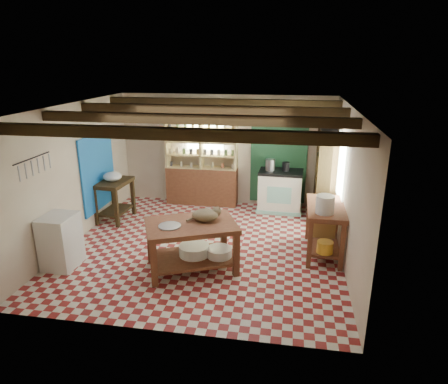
% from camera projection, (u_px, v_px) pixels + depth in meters
% --- Properties ---
extents(floor, '(5.00, 5.00, 0.02)m').
position_uv_depth(floor, '(204.00, 247.00, 7.53)').
color(floor, maroon).
rests_on(floor, ground).
extents(ceiling, '(5.00, 5.00, 0.02)m').
position_uv_depth(ceiling, '(202.00, 107.00, 6.70)').
color(ceiling, '#45454A').
rests_on(ceiling, wall_back).
extents(wall_back, '(5.00, 0.04, 2.60)m').
position_uv_depth(wall_back, '(226.00, 150.00, 9.45)').
color(wall_back, beige).
rests_on(wall_back, floor).
extents(wall_front, '(5.00, 0.04, 2.60)m').
position_uv_depth(wall_front, '(158.00, 240.00, 4.78)').
color(wall_front, beige).
rests_on(wall_front, floor).
extents(wall_left, '(0.04, 5.00, 2.60)m').
position_uv_depth(wall_left, '(73.00, 174.00, 7.51)').
color(wall_left, beige).
rests_on(wall_left, floor).
extents(wall_right, '(0.04, 5.00, 2.60)m').
position_uv_depth(wall_right, '(348.00, 188.00, 6.72)').
color(wall_right, beige).
rests_on(wall_right, floor).
extents(ceiling_beams, '(5.00, 3.80, 0.15)m').
position_uv_depth(ceiling_beams, '(202.00, 114.00, 6.74)').
color(ceiling_beams, '#382813').
rests_on(ceiling_beams, ceiling).
extents(blue_wall_patch, '(0.04, 1.40, 1.60)m').
position_uv_depth(blue_wall_patch, '(98.00, 172.00, 8.41)').
color(blue_wall_patch, blue).
rests_on(blue_wall_patch, wall_left).
extents(green_wall_patch, '(1.30, 0.04, 2.30)m').
position_uv_depth(green_wall_patch, '(279.00, 155.00, 9.24)').
color(green_wall_patch, '#1E4C2D').
rests_on(green_wall_patch, wall_back).
extents(window_back, '(0.90, 0.02, 0.80)m').
position_uv_depth(window_back, '(205.00, 133.00, 9.38)').
color(window_back, silver).
rests_on(window_back, wall_back).
extents(window_right, '(0.02, 1.30, 1.20)m').
position_uv_depth(window_right, '(341.00, 167.00, 7.62)').
color(window_right, silver).
rests_on(window_right, wall_right).
extents(utensil_rail, '(0.06, 0.90, 0.28)m').
position_uv_depth(utensil_rail, '(33.00, 166.00, 6.23)').
color(utensil_rail, black).
rests_on(utensil_rail, wall_left).
extents(pot_rack, '(0.86, 0.12, 0.36)m').
position_uv_depth(pot_rack, '(280.00, 117.00, 8.55)').
color(pot_rack, black).
rests_on(pot_rack, ceiling).
extents(shelving_unit, '(1.70, 0.34, 2.20)m').
position_uv_depth(shelving_unit, '(202.00, 160.00, 9.42)').
color(shelving_unit, '#D1B778').
rests_on(shelving_unit, floor).
extents(tall_rack, '(0.40, 0.86, 2.00)m').
position_uv_depth(tall_rack, '(325.00, 175.00, 8.53)').
color(tall_rack, '#382813').
rests_on(tall_rack, floor).
extents(work_table, '(1.72, 1.47, 0.82)m').
position_uv_depth(work_table, '(192.00, 246.00, 6.62)').
color(work_table, brown).
rests_on(work_table, floor).
extents(stove, '(1.01, 0.70, 0.96)m').
position_uv_depth(stove, '(280.00, 191.00, 9.17)').
color(stove, silver).
rests_on(stove, floor).
extents(prep_table, '(0.67, 0.92, 0.89)m').
position_uv_depth(prep_table, '(115.00, 200.00, 8.67)').
color(prep_table, '#382813').
rests_on(prep_table, floor).
extents(white_cabinet, '(0.52, 0.62, 0.91)m').
position_uv_depth(white_cabinet, '(61.00, 241.00, 6.70)').
color(white_cabinet, silver).
rests_on(white_cabinet, floor).
extents(right_counter, '(0.66, 1.29, 0.92)m').
position_uv_depth(right_counter, '(324.00, 230.00, 7.12)').
color(right_counter, brown).
rests_on(right_counter, floor).
extents(cat, '(0.55, 0.52, 0.20)m').
position_uv_depth(cat, '(205.00, 215.00, 6.57)').
color(cat, olive).
rests_on(cat, work_table).
extents(steel_tray, '(0.48, 0.48, 0.02)m').
position_uv_depth(steel_tray, '(170.00, 226.00, 6.36)').
color(steel_tray, '#A1A1A8').
rests_on(steel_tray, work_table).
extents(basin_large, '(0.67, 0.67, 0.18)m').
position_uv_depth(basin_large, '(194.00, 250.00, 6.71)').
color(basin_large, silver).
rests_on(basin_large, work_table).
extents(basin_small, '(0.56, 0.56, 0.15)m').
position_uv_depth(basin_small, '(219.00, 252.00, 6.67)').
color(basin_small, silver).
rests_on(basin_small, work_table).
extents(kettle_left, '(0.23, 0.23, 0.25)m').
position_uv_depth(kettle_left, '(270.00, 165.00, 9.03)').
color(kettle_left, '#A1A1A8').
rests_on(kettle_left, stove).
extents(kettle_right, '(0.17, 0.17, 0.20)m').
position_uv_depth(kettle_right, '(286.00, 167.00, 8.97)').
color(kettle_right, black).
rests_on(kettle_right, stove).
extents(enamel_bowl, '(0.42, 0.42, 0.19)m').
position_uv_depth(enamel_bowl, '(113.00, 176.00, 8.49)').
color(enamel_bowl, silver).
rests_on(enamel_bowl, prep_table).
extents(white_bucket, '(0.31, 0.31, 0.30)m').
position_uv_depth(white_bucket, '(325.00, 204.00, 6.61)').
color(white_bucket, silver).
rests_on(white_bucket, right_counter).
extents(wicker_basket, '(0.43, 0.35, 0.30)m').
position_uv_depth(wicker_basket, '(323.00, 227.00, 7.42)').
color(wicker_basket, '#AF8546').
rests_on(wicker_basket, right_counter).
extents(yellow_tub, '(0.28, 0.28, 0.20)m').
position_uv_depth(yellow_tub, '(325.00, 247.00, 6.74)').
color(yellow_tub, gold).
rests_on(yellow_tub, right_counter).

